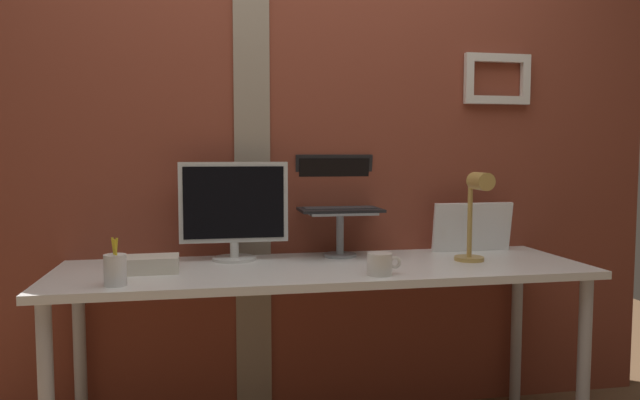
{
  "coord_description": "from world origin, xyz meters",
  "views": [
    {
      "loc": [
        -0.38,
        -2.14,
        1.17
      ],
      "look_at": [
        0.07,
        0.18,
        0.98
      ],
      "focal_mm": 32.99,
      "sensor_mm": 36.0,
      "label": 1
    }
  ],
  "objects_px": {
    "desk_lamp": "(476,207)",
    "pen_cup": "(115,269)",
    "monitor": "(234,206)",
    "whiteboard_panel": "(472,227)",
    "laptop": "(337,194)",
    "coffee_mug": "(380,264)"
  },
  "relations": [
    {
      "from": "pen_cup",
      "to": "coffee_mug",
      "type": "relative_size",
      "value": 1.27
    },
    {
      "from": "desk_lamp",
      "to": "laptop",
      "type": "bearing_deg",
      "value": 147.9
    },
    {
      "from": "whiteboard_panel",
      "to": "desk_lamp",
      "type": "bearing_deg",
      "value": -112.98
    },
    {
      "from": "monitor",
      "to": "pen_cup",
      "type": "height_order",
      "value": "monitor"
    },
    {
      "from": "desk_lamp",
      "to": "pen_cup",
      "type": "relative_size",
      "value": 2.26
    },
    {
      "from": "monitor",
      "to": "laptop",
      "type": "relative_size",
      "value": 1.28
    },
    {
      "from": "desk_lamp",
      "to": "pen_cup",
      "type": "height_order",
      "value": "desk_lamp"
    },
    {
      "from": "desk_lamp",
      "to": "pen_cup",
      "type": "xyz_separation_m",
      "value": [
        -1.35,
        -0.16,
        -0.17
      ]
    },
    {
      "from": "desk_lamp",
      "to": "coffee_mug",
      "type": "relative_size",
      "value": 2.88
    },
    {
      "from": "desk_lamp",
      "to": "monitor",
      "type": "bearing_deg",
      "value": 165.54
    },
    {
      "from": "monitor",
      "to": "pen_cup",
      "type": "bearing_deg",
      "value": -135.49
    },
    {
      "from": "whiteboard_panel",
      "to": "coffee_mug",
      "type": "xyz_separation_m",
      "value": [
        -0.55,
        -0.42,
        -0.07
      ]
    },
    {
      "from": "laptop",
      "to": "desk_lamp",
      "type": "relative_size",
      "value": 0.95
    },
    {
      "from": "laptop",
      "to": "whiteboard_panel",
      "type": "distance_m",
      "value": 0.63
    },
    {
      "from": "pen_cup",
      "to": "monitor",
      "type": "bearing_deg",
      "value": 44.51
    },
    {
      "from": "monitor",
      "to": "coffee_mug",
      "type": "relative_size",
      "value": 3.49
    },
    {
      "from": "laptop",
      "to": "desk_lamp",
      "type": "distance_m",
      "value": 0.59
    },
    {
      "from": "coffee_mug",
      "to": "desk_lamp",
      "type": "bearing_deg",
      "value": 19.64
    },
    {
      "from": "monitor",
      "to": "whiteboard_panel",
      "type": "bearing_deg",
      "value": 0.97
    },
    {
      "from": "whiteboard_panel",
      "to": "desk_lamp",
      "type": "xyz_separation_m",
      "value": [
        -0.11,
        -0.26,
        0.12
      ]
    },
    {
      "from": "whiteboard_panel",
      "to": "pen_cup",
      "type": "bearing_deg",
      "value": -164.01
    },
    {
      "from": "whiteboard_panel",
      "to": "coffee_mug",
      "type": "height_order",
      "value": "whiteboard_panel"
    }
  ]
}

